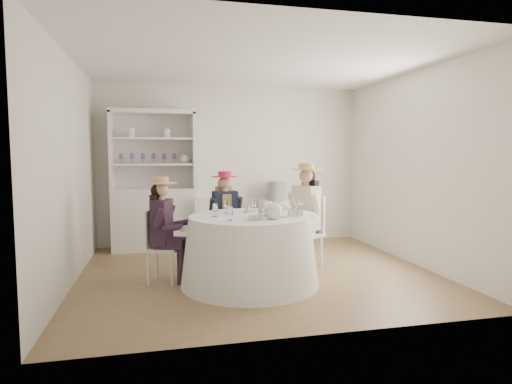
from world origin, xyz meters
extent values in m
plane|color=brown|center=(0.00, 0.00, 0.00)|extent=(4.50, 4.50, 0.00)
plane|color=white|center=(0.00, 0.00, 2.70)|extent=(4.50, 4.50, 0.00)
plane|color=silver|center=(0.00, 2.00, 1.35)|extent=(4.50, 0.00, 4.50)
plane|color=silver|center=(0.00, -2.00, 1.35)|extent=(4.50, 0.00, 4.50)
plane|color=silver|center=(-2.25, 0.00, 1.35)|extent=(0.00, 4.50, 4.50)
plane|color=silver|center=(2.25, 0.00, 1.35)|extent=(0.00, 4.50, 4.50)
cone|color=white|center=(-0.20, -0.45, 0.40)|extent=(1.63, 1.63, 0.80)
cylinder|color=white|center=(-0.20, -0.45, 0.81)|extent=(1.43, 1.43, 0.02)
cube|color=silver|center=(-1.32, 1.75, 0.50)|extent=(1.41, 0.83, 0.99)
cube|color=silver|center=(-1.32, 1.97, 1.60)|extent=(1.29, 0.39, 1.22)
cube|color=silver|center=(-1.32, 1.75, 2.21)|extent=(1.41, 0.83, 0.07)
cube|color=silver|center=(-1.96, 1.75, 1.60)|extent=(0.17, 0.49, 1.22)
cube|color=silver|center=(-0.68, 1.75, 1.60)|extent=(0.17, 0.49, 1.22)
cube|color=silver|center=(-1.32, 1.75, 1.38)|extent=(1.31, 0.75, 0.03)
cube|color=silver|center=(-1.32, 1.75, 1.79)|extent=(1.31, 0.75, 0.03)
sphere|color=white|center=(-0.82, 1.75, 1.47)|extent=(0.15, 0.15, 0.15)
cube|color=silver|center=(0.72, 1.71, 0.38)|extent=(0.53, 0.53, 0.76)
cylinder|color=black|center=(0.72, 1.71, 0.91)|extent=(0.40, 0.40, 0.31)
cube|color=silver|center=(-1.20, -0.13, 0.41)|extent=(0.46, 0.46, 0.04)
cylinder|color=silver|center=(-1.11, -0.32, 0.20)|extent=(0.03, 0.03, 0.40)
cylinder|color=silver|center=(-1.01, -0.04, 0.20)|extent=(0.03, 0.03, 0.40)
cylinder|color=silver|center=(-1.38, -0.22, 0.20)|extent=(0.03, 0.03, 0.40)
cylinder|color=silver|center=(-1.28, 0.05, 0.20)|extent=(0.03, 0.03, 0.40)
cube|color=silver|center=(-1.35, -0.08, 0.65)|extent=(0.14, 0.33, 0.45)
cube|color=black|center=(-1.21, -0.12, 0.74)|extent=(0.28, 0.37, 0.52)
cube|color=black|center=(-1.12, -0.24, 0.48)|extent=(0.33, 0.21, 0.11)
cylinder|color=black|center=(-1.00, -0.29, 0.21)|extent=(0.09, 0.09, 0.42)
cylinder|color=black|center=(-1.24, -0.31, 0.80)|extent=(0.17, 0.13, 0.25)
cube|color=black|center=(-1.07, -0.09, 0.48)|extent=(0.33, 0.21, 0.11)
cylinder|color=black|center=(-0.95, -0.13, 0.21)|extent=(0.09, 0.09, 0.42)
cylinder|color=black|center=(-1.11, 0.04, 0.80)|extent=(0.17, 0.13, 0.25)
cylinder|color=#D8A889|center=(-1.21, -0.12, 1.02)|extent=(0.08, 0.08, 0.07)
sphere|color=#D8A889|center=(-1.21, -0.12, 1.12)|extent=(0.17, 0.17, 0.17)
sphere|color=black|center=(-1.25, -0.11, 1.11)|extent=(0.17, 0.17, 0.17)
cube|color=black|center=(-1.28, -0.10, 0.89)|extent=(0.14, 0.23, 0.34)
cylinder|color=tan|center=(-1.21, -0.12, 1.20)|extent=(0.36, 0.36, 0.01)
cylinder|color=tan|center=(-1.21, -0.12, 1.24)|extent=(0.18, 0.18, 0.07)
cube|color=silver|center=(-0.33, 0.58, 0.42)|extent=(0.42, 0.42, 0.04)
cylinder|color=silver|center=(-0.46, 0.41, 0.20)|extent=(0.03, 0.03, 0.41)
cylinder|color=silver|center=(-0.16, 0.46, 0.20)|extent=(0.03, 0.03, 0.41)
cylinder|color=silver|center=(-0.50, 0.71, 0.20)|extent=(0.03, 0.03, 0.41)
cylinder|color=silver|center=(-0.21, 0.75, 0.20)|extent=(0.03, 0.03, 0.41)
cube|color=silver|center=(-0.36, 0.75, 0.67)|extent=(0.35, 0.08, 0.46)
cube|color=#191F32|center=(-0.34, 0.60, 0.76)|extent=(0.36, 0.23, 0.54)
cube|color=tan|center=(-0.34, 0.60, 0.76)|extent=(0.16, 0.22, 0.46)
cube|color=#191F32|center=(-0.40, 0.46, 0.49)|extent=(0.17, 0.33, 0.11)
cylinder|color=#191F32|center=(-0.38, 0.33, 0.21)|extent=(0.09, 0.09, 0.43)
cylinder|color=#191F32|center=(-0.52, 0.53, 0.82)|extent=(0.11, 0.17, 0.25)
cube|color=#191F32|center=(-0.23, 0.48, 0.49)|extent=(0.17, 0.33, 0.11)
cylinder|color=#191F32|center=(-0.22, 0.36, 0.21)|extent=(0.09, 0.09, 0.43)
cylinder|color=#191F32|center=(-0.14, 0.59, 0.82)|extent=(0.11, 0.17, 0.25)
cylinder|color=#D8A889|center=(-0.34, 0.60, 1.05)|extent=(0.08, 0.08, 0.07)
sphere|color=#D8A889|center=(-0.34, 0.60, 1.15)|extent=(0.18, 0.18, 0.18)
sphere|color=tan|center=(-0.34, 0.64, 1.13)|extent=(0.18, 0.18, 0.18)
cube|color=tan|center=(-0.35, 0.67, 0.92)|extent=(0.23, 0.11, 0.35)
cylinder|color=#D82049|center=(-0.34, 0.60, 1.23)|extent=(0.37, 0.37, 0.01)
cylinder|color=#D82049|center=(-0.34, 0.60, 1.27)|extent=(0.19, 0.19, 0.07)
cube|color=silver|center=(0.68, 0.11, 0.45)|extent=(0.54, 0.54, 0.04)
cylinder|color=silver|center=(0.46, 0.18, 0.22)|extent=(0.04, 0.04, 0.44)
cylinder|color=silver|center=(0.60, -0.11, 0.22)|extent=(0.04, 0.04, 0.44)
cylinder|color=silver|center=(0.75, 0.32, 0.22)|extent=(0.04, 0.04, 0.44)
cylinder|color=silver|center=(0.89, 0.03, 0.22)|extent=(0.04, 0.04, 0.44)
cube|color=silver|center=(0.84, 0.19, 0.73)|extent=(0.20, 0.36, 0.50)
cube|color=silver|center=(0.70, 0.12, 0.83)|extent=(0.34, 0.41, 0.59)
cube|color=silver|center=(0.53, 0.13, 0.53)|extent=(0.37, 0.27, 0.12)
cylinder|color=silver|center=(0.40, 0.07, 0.23)|extent=(0.10, 0.10, 0.46)
cylinder|color=silver|center=(0.57, 0.28, 0.90)|extent=(0.20, 0.16, 0.28)
cube|color=silver|center=(0.61, -0.03, 0.53)|extent=(0.37, 0.27, 0.12)
cylinder|color=silver|center=(0.48, -0.09, 0.23)|extent=(0.10, 0.10, 0.46)
cylinder|color=silver|center=(0.75, -0.09, 0.90)|extent=(0.20, 0.16, 0.28)
cylinder|color=#D8A889|center=(0.70, 0.12, 1.14)|extent=(0.09, 0.09, 0.08)
sphere|color=#D8A889|center=(0.70, 0.12, 1.25)|extent=(0.19, 0.19, 0.19)
sphere|color=black|center=(0.74, 0.14, 1.24)|extent=(0.19, 0.19, 0.19)
cube|color=black|center=(0.77, 0.15, 1.00)|extent=(0.18, 0.25, 0.38)
cylinder|color=tan|center=(0.70, 0.12, 1.34)|extent=(0.40, 0.40, 0.01)
cylinder|color=tan|center=(0.70, 0.12, 1.38)|extent=(0.20, 0.20, 0.08)
cube|color=silver|center=(-0.54, 1.58, 0.40)|extent=(0.38, 0.38, 0.04)
cylinder|color=silver|center=(-0.41, 1.73, 0.19)|extent=(0.03, 0.03, 0.39)
cylinder|color=silver|center=(-0.69, 1.71, 0.19)|extent=(0.03, 0.03, 0.39)
cylinder|color=silver|center=(-0.39, 1.44, 0.19)|extent=(0.03, 0.03, 0.39)
cylinder|color=silver|center=(-0.67, 1.42, 0.19)|extent=(0.03, 0.03, 0.39)
cube|color=silver|center=(-0.53, 1.42, 0.64)|extent=(0.34, 0.05, 0.44)
imported|color=white|center=(-0.40, -0.24, 0.85)|extent=(0.11, 0.11, 0.07)
imported|color=white|center=(-0.17, -0.16, 0.86)|extent=(0.08, 0.08, 0.07)
imported|color=white|center=(0.06, -0.36, 0.86)|extent=(0.12, 0.12, 0.07)
imported|color=white|center=(0.01, -0.50, 0.85)|extent=(0.24, 0.24, 0.05)
sphere|color=pink|center=(0.09, -0.49, 0.92)|extent=(0.07, 0.07, 0.07)
sphere|color=white|center=(0.07, -0.44, 0.92)|extent=(0.07, 0.07, 0.07)
sphere|color=pink|center=(0.03, -0.42, 0.92)|extent=(0.07, 0.07, 0.07)
sphere|color=white|center=(-0.02, -0.44, 0.92)|extent=(0.07, 0.07, 0.07)
sphere|color=pink|center=(-0.03, -0.49, 0.92)|extent=(0.07, 0.07, 0.07)
sphere|color=white|center=(-0.02, -0.53, 0.92)|extent=(0.07, 0.07, 0.07)
sphere|color=pink|center=(0.03, -0.55, 0.92)|extent=(0.07, 0.07, 0.07)
sphere|color=white|center=(0.07, -0.53, 0.92)|extent=(0.07, 0.07, 0.07)
sphere|color=white|center=(0.00, -0.77, 0.91)|extent=(0.19, 0.19, 0.19)
cylinder|color=white|center=(0.12, -0.77, 0.92)|extent=(0.11, 0.03, 0.09)
cylinder|color=white|center=(0.00, -0.77, 1.00)|extent=(0.04, 0.04, 0.02)
cylinder|color=white|center=(-0.23, -0.81, 0.83)|extent=(0.24, 0.24, 0.01)
cube|color=beige|center=(-0.28, -0.83, 0.85)|extent=(0.06, 0.04, 0.03)
cube|color=beige|center=(-0.23, -0.81, 0.86)|extent=(0.06, 0.05, 0.03)
cube|color=beige|center=(-0.18, -0.79, 0.85)|extent=(0.07, 0.06, 0.03)
cube|color=beige|center=(-0.25, -0.77, 0.86)|extent=(0.07, 0.07, 0.03)
cube|color=beige|center=(-0.20, -0.84, 0.85)|extent=(0.06, 0.07, 0.03)
cylinder|color=white|center=(0.32, -0.59, 0.83)|extent=(0.22, 0.22, 0.01)
cylinder|color=white|center=(0.32, -0.59, 0.89)|extent=(0.02, 0.02, 0.15)
cylinder|color=white|center=(0.32, -0.59, 0.97)|extent=(0.16, 0.16, 0.01)
camera|label=1|loc=(-1.23, -5.33, 1.54)|focal=30.00mm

